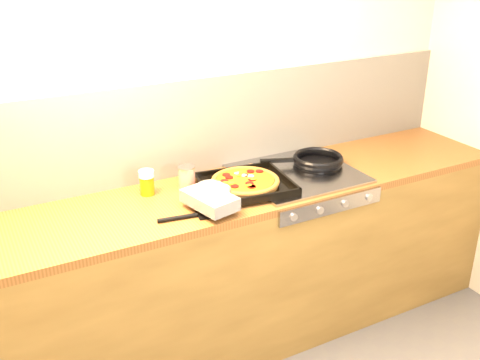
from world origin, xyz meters
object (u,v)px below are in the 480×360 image
frying_pan (317,160)px  tomato_can (187,178)px  juice_glass (147,182)px  pizza_on_tray (235,186)px

frying_pan → tomato_can: tomato_can is taller
tomato_can → juice_glass: 0.20m
pizza_on_tray → juice_glass: size_ratio=4.80×
pizza_on_tray → juice_glass: 0.43m
frying_pan → tomato_can: bearing=174.2°
frying_pan → juice_glass: (-0.92, 0.11, 0.02)m
pizza_on_tray → juice_glass: juice_glass is taller
frying_pan → juice_glass: juice_glass is taller
pizza_on_tray → juice_glass: bearing=150.6°
frying_pan → pizza_on_tray: bearing=-169.7°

